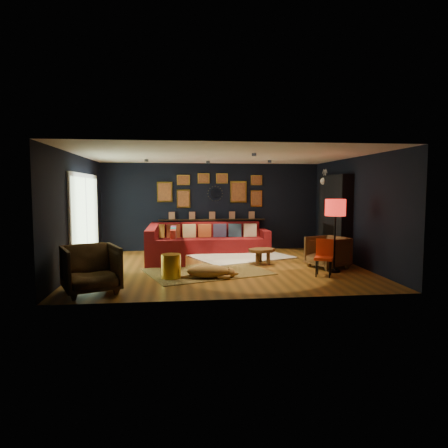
{
  "coord_description": "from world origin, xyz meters",
  "views": [
    {
      "loc": [
        -1.0,
        -9.21,
        1.83
      ],
      "look_at": [
        0.08,
        0.3,
        0.99
      ],
      "focal_mm": 32.0,
      "sensor_mm": 36.0,
      "label": 1
    }
  ],
  "objects": [
    {
      "name": "shag_rug",
      "position": [
        0.66,
        1.3,
        0.02
      ],
      "size": [
        2.95,
        2.6,
        0.03
      ],
      "primitive_type": "cube",
      "rotation": [
        0.0,
        0.0,
        0.4
      ],
      "color": "white",
      "rests_on": "ground"
    },
    {
      "name": "sunburst_mirror",
      "position": [
        0.1,
        2.72,
        1.7
      ],
      "size": [
        0.47,
        0.16,
        0.47
      ],
      "color": "silver",
      "rests_on": "room_walls"
    },
    {
      "name": "leopard_rug",
      "position": [
        -0.39,
        -0.49,
        0.01
      ],
      "size": [
        2.99,
        2.54,
        0.01
      ],
      "primitive_type": "cube",
      "rotation": [
        0.0,
        0.0,
        0.32
      ],
      "color": "#B49043",
      "rests_on": "ground"
    },
    {
      "name": "room_walls",
      "position": [
        0.0,
        0.0,
        1.59
      ],
      "size": [
        6.5,
        6.5,
        6.5
      ],
      "color": "black",
      "rests_on": "ground"
    },
    {
      "name": "gold_stool",
      "position": [
        -1.17,
        -1.07,
        0.25
      ],
      "size": [
        0.41,
        0.41,
        0.51
      ],
      "primitive_type": "cylinder",
      "color": "gold",
      "rests_on": "ground"
    },
    {
      "name": "sliding_door",
      "position": [
        -3.22,
        0.6,
        1.1
      ],
      "size": [
        0.06,
        2.8,
        2.2
      ],
      "color": "white",
      "rests_on": "ground"
    },
    {
      "name": "ledge",
      "position": [
        0.0,
        2.68,
        0.92
      ],
      "size": [
        3.2,
        0.12,
        0.04
      ],
      "primitive_type": "cube",
      "color": "black",
      "rests_on": "room_walls"
    },
    {
      "name": "dog",
      "position": [
        -0.4,
        -1.15,
        0.2
      ],
      "size": [
        1.24,
        0.68,
        0.38
      ],
      "primitive_type": null,
      "rotation": [
        0.0,
        0.0,
        -0.08
      ],
      "color": "#B88C46",
      "rests_on": "leopard_rug"
    },
    {
      "name": "coffee_table",
      "position": [
        1.0,
        0.22,
        0.32
      ],
      "size": [
        0.84,
        0.73,
        0.35
      ],
      "rotation": [
        0.0,
        0.0,
        0.33
      ],
      "color": "#563515",
      "rests_on": "shag_rug"
    },
    {
      "name": "orange_chair",
      "position": [
        2.05,
        -1.16,
        0.45
      ],
      "size": [
        0.49,
        0.49,
        0.78
      ],
      "rotation": [
        0.0,
        0.0,
        -0.46
      ],
      "color": "black",
      "rests_on": "ground"
    },
    {
      "name": "pouf",
      "position": [
        -1.3,
        0.52,
        0.23
      ],
      "size": [
        0.6,
        0.6,
        0.39
      ],
      "primitive_type": "cylinder",
      "color": "maroon",
      "rests_on": "shag_rug"
    },
    {
      "name": "gallery_wall",
      "position": [
        -0.01,
        2.72,
        1.81
      ],
      "size": [
        3.15,
        0.04,
        1.02
      ],
      "color": "gold",
      "rests_on": "room_walls"
    },
    {
      "name": "deer_head",
      "position": [
        3.14,
        1.4,
        2.05
      ],
      "size": [
        0.5,
        0.28,
        0.45
      ],
      "color": "white",
      "rests_on": "fireplace"
    },
    {
      "name": "ceiling_spots",
      "position": [
        -0.0,
        0.8,
        2.56
      ],
      "size": [
        3.3,
        2.5,
        0.06
      ],
      "color": "black",
      "rests_on": "room_walls"
    },
    {
      "name": "fireplace",
      "position": [
        3.09,
        0.9,
        1.02
      ],
      "size": [
        0.31,
        1.6,
        2.2
      ],
      "color": "black",
      "rests_on": "ground"
    },
    {
      "name": "floor_lamp",
      "position": [
        2.42,
        -0.81,
        1.36
      ],
      "size": [
        0.45,
        0.45,
        1.62
      ],
      "color": "black",
      "rests_on": "ground"
    },
    {
      "name": "floor",
      "position": [
        0.0,
        0.0,
        0.0
      ],
      "size": [
        6.5,
        6.5,
        0.0
      ],
      "primitive_type": "plane",
      "color": "#8F5B1F",
      "rests_on": "ground"
    },
    {
      "name": "armchair_left",
      "position": [
        -2.55,
        -2.05,
        0.47
      ],
      "size": [
        1.17,
        1.14,
        0.94
      ],
      "primitive_type": "imported",
      "rotation": [
        0.0,
        0.0,
        0.41
      ],
      "color": "#A9783F",
      "rests_on": "ground"
    },
    {
      "name": "armchair_right",
      "position": [
        2.45,
        -0.33,
        0.4
      ],
      "size": [
        0.97,
        1.0,
        0.81
      ],
      "primitive_type": "imported",
      "rotation": [
        0.0,
        0.0,
        -1.19
      ],
      "color": "#A9783F",
      "rests_on": "ground"
    },
    {
      "name": "sectional",
      "position": [
        -0.61,
        1.81,
        0.32
      ],
      "size": [
        3.41,
        2.69,
        0.86
      ],
      "color": "maroon",
      "rests_on": "ground"
    }
  ]
}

